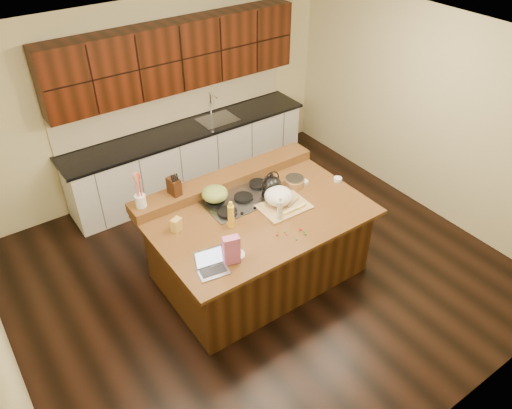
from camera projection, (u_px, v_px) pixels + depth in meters
room at (259, 180)px, 5.28m from camera, size 5.52×5.02×2.72m
island at (258, 244)px, 5.81m from camera, size 2.40×1.60×0.92m
back_ledge at (225, 180)px, 5.96m from camera, size 2.40×0.30×0.12m
cooktop at (243, 198)px, 5.72m from camera, size 0.92×0.52×0.05m
back_counter at (185, 124)px, 7.10m from camera, size 3.70×0.66×2.40m
kettle at (271, 185)px, 5.70m from camera, size 0.28×0.28×0.22m
green_bowl at (215, 194)px, 5.60m from camera, size 0.31×0.31×0.17m
laptop at (211, 265)px, 4.78m from camera, size 0.33×0.28×0.20m
oil_bottle at (231, 216)px, 5.26m from camera, size 0.07×0.07×0.27m
vinegar_bottle at (280, 211)px, 5.35m from camera, size 0.08×0.08×0.25m
wooden_tray at (280, 199)px, 5.58m from camera, size 0.56×0.45×0.22m
ramekin_a at (338, 179)px, 6.03m from camera, size 0.11×0.11×0.04m
ramekin_b at (304, 182)px, 5.98m from camera, size 0.12×0.12×0.04m
ramekin_c at (299, 182)px, 5.98m from camera, size 0.13×0.13×0.04m
strainer_bowl at (294, 182)px, 5.94m from camera, size 0.26×0.26×0.09m
kitchen_timer at (296, 209)px, 5.53m from camera, size 0.09×0.09×0.07m
pink_bag at (231, 250)px, 4.80m from camera, size 0.18×0.13×0.31m
candy_plate at (236, 254)px, 4.97m from camera, size 0.21×0.21×0.01m
package_box at (177, 225)px, 5.23m from camera, size 0.13×0.11×0.15m
utensil_crock at (141, 201)px, 5.39m from camera, size 0.16×0.16×0.14m
knife_block at (174, 186)px, 5.56m from camera, size 0.12×0.18×0.20m
gumdrop_0 at (286, 234)px, 5.22m from camera, size 0.02×0.02×0.02m
gumdrop_1 at (285, 232)px, 5.25m from camera, size 0.02×0.02×0.02m
gumdrop_2 at (300, 229)px, 5.29m from camera, size 0.02×0.02×0.02m
gumdrop_3 at (296, 239)px, 5.15m from camera, size 0.02×0.02×0.02m
gumdrop_4 at (300, 230)px, 5.27m from camera, size 0.02×0.02×0.02m
gumdrop_5 at (306, 234)px, 5.22m from camera, size 0.02×0.02×0.02m
gumdrop_6 at (277, 235)px, 5.21m from camera, size 0.02×0.02×0.02m
gumdrop_7 at (304, 232)px, 5.25m from camera, size 0.02×0.02×0.02m
gumdrop_8 at (301, 229)px, 5.28m from camera, size 0.02×0.02×0.02m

